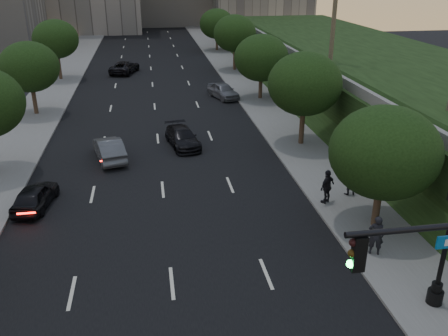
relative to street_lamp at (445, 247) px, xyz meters
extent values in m
cube|color=black|center=(-9.88, 28.00, -2.62)|extent=(16.00, 140.00, 0.02)
cube|color=slate|center=(0.37, 28.00, -2.56)|extent=(4.50, 140.00, 0.15)
cube|color=slate|center=(-20.13, 28.00, -2.56)|extent=(4.50, 140.00, 0.15)
cube|color=black|center=(12.12, 26.00, -0.63)|extent=(18.00, 90.00, 4.00)
cube|color=slate|center=(3.62, 26.00, 1.72)|extent=(0.35, 90.00, 0.70)
cylinder|color=#38281C|center=(0.42, 6.00, -1.20)|extent=(0.36, 0.36, 2.86)
ellipsoid|color=black|center=(0.42, 6.00, 1.40)|extent=(5.20, 5.20, 4.42)
cylinder|color=#38281C|center=(0.42, 18.00, -1.03)|extent=(0.36, 0.36, 3.21)
ellipsoid|color=black|center=(0.42, 18.00, 1.89)|extent=(5.20, 5.20, 4.42)
cylinder|color=#38281C|center=(0.42, 31.00, -1.20)|extent=(0.36, 0.36, 2.86)
ellipsoid|color=black|center=(0.42, 31.00, 1.40)|extent=(5.20, 5.20, 4.42)
cylinder|color=#38281C|center=(0.42, 45.00, -1.03)|extent=(0.36, 0.36, 3.21)
ellipsoid|color=black|center=(0.42, 45.00, 1.89)|extent=(5.20, 5.20, 4.42)
cylinder|color=#38281C|center=(0.42, 60.00, -1.20)|extent=(0.36, 0.36, 2.86)
ellipsoid|color=black|center=(0.42, 60.00, 1.40)|extent=(5.20, 5.20, 4.42)
cylinder|color=#38281C|center=(-20.18, 29.00, -1.14)|extent=(0.36, 0.36, 2.99)
ellipsoid|color=black|center=(-20.18, 29.00, 1.58)|extent=(5.00, 5.00, 4.25)
cylinder|color=#38281C|center=(-20.18, 43.00, -1.01)|extent=(0.36, 0.36, 3.26)
ellipsoid|color=black|center=(-20.18, 43.00, 1.95)|extent=(5.00, 5.00, 4.25)
cube|color=black|center=(-5.61, -4.29, 3.12)|extent=(0.32, 0.22, 0.95)
sphere|color=black|center=(-5.79, -4.29, 3.45)|extent=(0.20, 0.20, 0.20)
sphere|color=#3F2B0A|center=(-5.79, -4.29, 3.15)|extent=(0.20, 0.20, 0.20)
sphere|color=#19F24C|center=(-5.79, -4.29, 2.85)|extent=(0.20, 0.20, 0.20)
cylinder|color=black|center=(0.00, 0.00, -2.28)|extent=(0.60, 0.60, 0.70)
cylinder|color=black|center=(0.00, 0.00, -1.78)|extent=(0.40, 0.40, 0.40)
cylinder|color=black|center=(0.00, 0.00, 0.17)|extent=(0.18, 0.18, 3.60)
imported|color=black|center=(-16.73, 10.93, -1.97)|extent=(2.19, 4.13, 1.34)
imported|color=#4D5054|center=(-13.20, 17.34, -1.88)|extent=(2.62, 4.82, 1.51)
imported|color=black|center=(-13.03, 45.59, -1.90)|extent=(3.93, 5.80, 1.48)
imported|color=black|center=(-8.12, 19.12, -1.97)|extent=(2.65, 4.82, 1.32)
imported|color=slate|center=(-3.09, 32.03, -1.88)|extent=(3.09, 4.80, 1.52)
imported|color=black|center=(-0.78, 3.56, -1.54)|extent=(0.81, 0.68, 1.89)
imported|color=black|center=(0.48, 9.47, -1.69)|extent=(0.78, 0.61, 1.59)
imported|color=black|center=(-1.12, 8.68, -1.53)|extent=(1.19, 1.02, 1.92)
camera|label=1|loc=(-10.32, -13.24, 9.45)|focal=38.00mm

